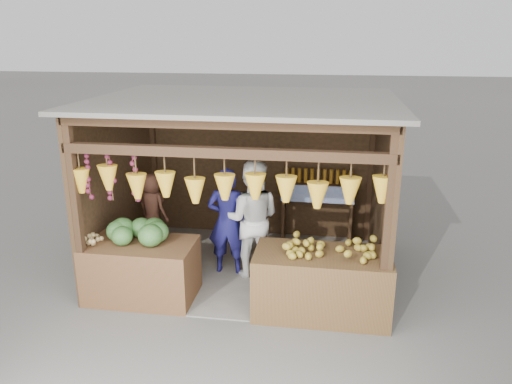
% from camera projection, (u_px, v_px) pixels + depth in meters
% --- Properties ---
extents(ground, '(80.00, 80.00, 0.00)m').
position_uv_depth(ground, '(246.00, 269.00, 7.84)').
color(ground, '#514F49').
rests_on(ground, ground).
extents(stall_structure, '(4.30, 3.30, 2.66)m').
position_uv_depth(stall_structure, '(242.00, 167.00, 7.31)').
color(stall_structure, slate).
rests_on(stall_structure, ground).
extents(back_shelf, '(1.25, 0.32, 1.32)m').
position_uv_depth(back_shelf, '(318.00, 194.00, 8.64)').
color(back_shelf, '#382314').
rests_on(back_shelf, ground).
extents(counter_left, '(1.47, 0.85, 0.81)m').
position_uv_depth(counter_left, '(142.00, 270.00, 6.89)').
color(counter_left, '#4E301A').
rests_on(counter_left, ground).
extents(counter_right, '(1.74, 0.85, 0.85)m').
position_uv_depth(counter_right, '(321.00, 284.00, 6.48)').
color(counter_right, '#482E18').
rests_on(counter_right, ground).
extents(stool, '(0.33, 0.33, 0.31)m').
position_uv_depth(stool, '(155.00, 249.00, 8.20)').
color(stool, black).
rests_on(stool, ground).
extents(man_standing, '(0.61, 0.41, 1.67)m').
position_uv_depth(man_standing, '(227.00, 222.00, 7.49)').
color(man_standing, '#171551').
rests_on(man_standing, ground).
extents(woman_standing, '(0.89, 0.70, 1.79)m').
position_uv_depth(woman_standing, '(252.00, 219.00, 7.43)').
color(woman_standing, silver).
rests_on(woman_standing, ground).
extents(vendor_seated, '(0.65, 0.57, 1.13)m').
position_uv_depth(vendor_seated, '(152.00, 207.00, 7.98)').
color(vendor_seated, '#532F21').
rests_on(vendor_seated, stool).
extents(melon_pile, '(1.00, 0.50, 0.32)m').
position_uv_depth(melon_pile, '(136.00, 230.00, 6.78)').
color(melon_pile, '#124415').
rests_on(melon_pile, counter_left).
extents(tanfruit_pile, '(0.34, 0.40, 0.13)m').
position_uv_depth(tanfruit_pile, '(91.00, 238.00, 6.76)').
color(tanfruit_pile, tan).
rests_on(tanfruit_pile, counter_left).
extents(mango_pile, '(1.40, 0.64, 0.22)m').
position_uv_depth(mango_pile, '(329.00, 245.00, 6.33)').
color(mango_pile, orange).
rests_on(mango_pile, counter_right).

